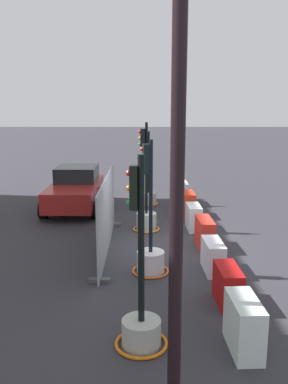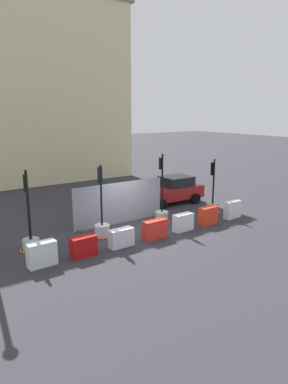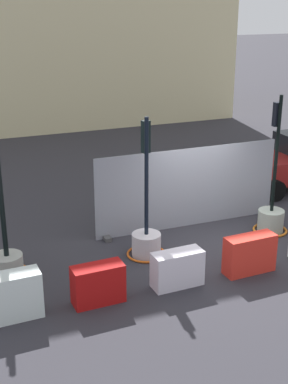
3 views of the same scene
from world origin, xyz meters
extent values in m
plane|color=#2F2E35|center=(0.00, 0.00, 0.00)|extent=(120.00, 120.00, 0.00)
cylinder|color=#AAACA3|center=(-4.92, 0.40, 0.23)|extent=(0.67, 0.67, 0.47)
cylinder|color=black|center=(-4.92, 0.40, 1.88)|extent=(0.11, 0.11, 2.82)
cube|color=black|center=(-4.93, 0.52, 2.76)|extent=(0.15, 0.14, 0.71)
sphere|color=red|center=(-4.94, 0.60, 2.99)|extent=(0.09, 0.09, 0.09)
sphere|color=orange|center=(-4.94, 0.60, 2.76)|extent=(0.09, 0.09, 0.09)
sphere|color=green|center=(-4.94, 0.60, 2.52)|extent=(0.09, 0.09, 0.09)
torus|color=orange|center=(-4.92, 0.40, 0.03)|extent=(0.92, 0.92, 0.06)
cylinder|color=silver|center=(-1.81, 0.19, 0.26)|extent=(0.67, 0.67, 0.53)
cylinder|color=black|center=(-1.81, 0.19, 1.89)|extent=(0.09, 0.09, 2.71)
cube|color=black|center=(-1.78, 0.31, 2.78)|extent=(0.19, 0.18, 0.71)
sphere|color=red|center=(-1.76, 0.39, 3.02)|extent=(0.10, 0.10, 0.10)
sphere|color=orange|center=(-1.76, 0.39, 2.78)|extent=(0.10, 0.10, 0.10)
sphere|color=green|center=(-1.76, 0.39, 2.54)|extent=(0.10, 0.10, 0.10)
torus|color=orange|center=(-1.81, 0.19, 0.03)|extent=(0.91, 0.91, 0.05)
cylinder|color=#AAB4A3|center=(1.62, 0.27, 0.28)|extent=(0.65, 0.65, 0.57)
cylinder|color=black|center=(1.62, 0.27, 2.02)|extent=(0.09, 0.09, 2.91)
cube|color=black|center=(1.61, 0.39, 2.99)|extent=(0.17, 0.15, 0.58)
sphere|color=red|center=(1.61, 0.47, 3.18)|extent=(0.11, 0.11, 0.11)
sphere|color=orange|center=(1.61, 0.47, 2.99)|extent=(0.11, 0.11, 0.11)
sphere|color=green|center=(1.61, 0.47, 2.80)|extent=(0.11, 0.11, 0.11)
torus|color=orange|center=(1.62, 0.27, 0.03)|extent=(0.87, 0.87, 0.06)
cylinder|color=#B1AB9E|center=(5.08, 0.16, 0.24)|extent=(0.65, 0.65, 0.49)
cylinder|color=black|center=(5.08, 0.16, 1.72)|extent=(0.09, 0.09, 2.47)
cube|color=black|center=(5.08, 0.28, 2.41)|extent=(0.15, 0.16, 0.71)
sphere|color=red|center=(5.08, 0.37, 2.65)|extent=(0.09, 0.09, 0.09)
sphere|color=orange|center=(5.08, 0.37, 2.41)|extent=(0.09, 0.09, 0.09)
sphere|color=green|center=(5.08, 0.37, 2.18)|extent=(0.09, 0.09, 0.09)
torus|color=orange|center=(5.08, 0.16, 0.03)|extent=(0.81, 0.81, 0.06)
cube|color=silver|center=(-5.05, -1.30, 0.45)|extent=(1.05, 0.49, 0.90)
cube|color=#B01010|center=(-3.44, -1.36, 0.40)|extent=(1.03, 0.48, 0.79)
cube|color=silver|center=(-1.74, -1.34, 0.38)|extent=(1.08, 0.47, 0.76)
cube|color=red|center=(-0.04, -1.38, 0.42)|extent=(1.15, 0.45, 0.85)
cube|color=white|center=(1.69, -1.27, 0.40)|extent=(1.03, 0.46, 0.81)
cube|color=red|center=(3.31, -1.27, 0.44)|extent=(1.02, 0.45, 0.88)
cube|color=white|center=(5.12, -1.23, 0.46)|extent=(1.03, 0.40, 0.91)
cube|color=maroon|center=(4.26, 3.00, 0.68)|extent=(4.17, 1.79, 0.73)
cube|color=black|center=(4.80, 2.99, 1.33)|extent=(1.76, 1.56, 0.57)
cylinder|color=black|center=(2.97, 2.08, 0.31)|extent=(0.63, 0.29, 0.63)
cylinder|color=black|center=(2.98, 3.94, 0.31)|extent=(0.63, 0.29, 0.63)
cylinder|color=black|center=(5.54, 2.05, 0.31)|extent=(0.63, 0.29, 0.63)
cylinder|color=black|center=(5.56, 3.92, 0.31)|extent=(0.63, 0.29, 0.63)
cylinder|color=black|center=(-6.55, -0.03, 2.64)|extent=(0.17, 0.17, 5.27)
cube|color=#9096A1|center=(-0.17, 1.39, 1.04)|extent=(4.97, 0.04, 2.07)
cube|color=#4C4C4C|center=(-2.41, 1.39, 0.05)|extent=(0.16, 0.50, 0.10)
cube|color=#4C4C4C|center=(2.07, 1.39, 0.05)|extent=(0.16, 0.50, 0.10)
camera|label=1|loc=(-11.25, 0.37, 4.07)|focal=38.52mm
camera|label=2|loc=(-8.75, -13.14, 5.49)|focal=32.89mm
camera|label=3|loc=(-6.04, -10.33, 5.71)|focal=50.99mm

